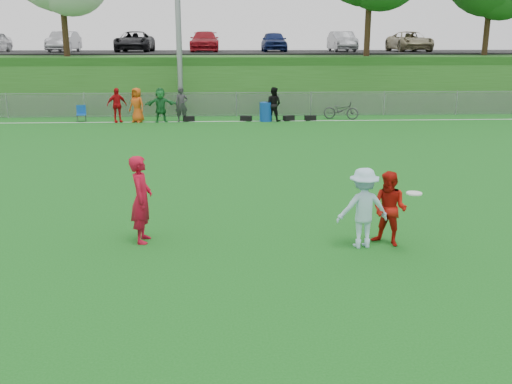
{
  "coord_description": "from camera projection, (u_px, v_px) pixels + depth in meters",
  "views": [
    {
      "loc": [
        -0.63,
        -10.58,
        4.02
      ],
      "look_at": [
        -0.02,
        0.5,
        1.03
      ],
      "focal_mm": 40.0,
      "sensor_mm": 36.0,
      "label": 1
    }
  ],
  "objects": [
    {
      "name": "frisbee",
      "position": [
        414.0,
        193.0,
        10.76
      ],
      "size": [
        0.3,
        0.3,
        0.03
      ],
      "color": "white",
      "rests_on": "ground"
    },
    {
      "name": "berm",
      "position": [
        233.0,
        75.0,
        40.78
      ],
      "size": [
        120.0,
        18.0,
        3.0
      ],
      "primitive_type": "cube",
      "color": "#1F5016",
      "rests_on": "ground"
    },
    {
      "name": "ground",
      "position": [
        259.0,
        249.0,
        11.28
      ],
      "size": [
        120.0,
        120.0,
        0.0
      ],
      "primitive_type": "plane",
      "color": "#125815",
      "rests_on": "ground"
    },
    {
      "name": "bicycle",
      "position": [
        341.0,
        110.0,
        29.31
      ],
      "size": [
        1.9,
        1.16,
        0.94
      ],
      "primitive_type": "imported",
      "rotation": [
        0.0,
        0.0,
        1.25
      ],
      "color": "#2D2D30",
      "rests_on": "ground"
    },
    {
      "name": "gear_bags",
      "position": [
        259.0,
        118.0,
        28.75
      ],
      "size": [
        6.74,
        0.49,
        0.26
      ],
      "color": "black",
      "rests_on": "ground"
    },
    {
      "name": "sideline_far",
      "position": [
        237.0,
        121.0,
        28.63
      ],
      "size": [
        60.0,
        0.1,
        0.01
      ],
      "primitive_type": "cube",
      "color": "white",
      "rests_on": "ground"
    },
    {
      "name": "fence",
      "position": [
        236.0,
        104.0,
        30.39
      ],
      "size": [
        58.0,
        0.06,
        1.3
      ],
      "color": "gray",
      "rests_on": "ground"
    },
    {
      "name": "camp_chair",
      "position": [
        82.0,
        117.0,
        28.42
      ],
      "size": [
        0.53,
        0.53,
        0.82
      ],
      "rotation": [
        0.0,
        0.0,
        0.17
      ],
      "color": "#0E479E",
      "rests_on": "ground"
    },
    {
      "name": "car_row",
      "position": [
        216.0,
        42.0,
        41.07
      ],
      "size": [
        32.04,
        5.18,
        1.44
      ],
      "color": "silver",
      "rests_on": "parking_lot"
    },
    {
      "name": "player_red_center",
      "position": [
        390.0,
        209.0,
        11.31
      ],
      "size": [
        0.92,
        0.91,
        1.5
      ],
      "primitive_type": "imported",
      "rotation": [
        0.0,
        0.0,
        -0.71
      ],
      "color": "#B6140C",
      "rests_on": "ground"
    },
    {
      "name": "parking_lot",
      "position": [
        232.0,
        52.0,
        42.3
      ],
      "size": [
        120.0,
        12.0,
        0.1
      ],
      "primitive_type": "cube",
      "color": "black",
      "rests_on": "berm"
    },
    {
      "name": "recycling_bin",
      "position": [
        266.0,
        112.0,
        28.58
      ],
      "size": [
        0.73,
        0.73,
        0.94
      ],
      "primitive_type": "cylinder",
      "rotation": [
        0.0,
        0.0,
        0.18
      ],
      "color": "#0E3F9C",
      "rests_on": "ground"
    },
    {
      "name": "spectator_row",
      "position": [
        176.0,
        105.0,
        28.25
      ],
      "size": [
        8.82,
        0.95,
        1.69
      ],
      "color": "red",
      "rests_on": "ground"
    },
    {
      "name": "player_red_left",
      "position": [
        141.0,
        199.0,
        11.46
      ],
      "size": [
        0.45,
        0.66,
        1.78
      ],
      "primitive_type": "imported",
      "rotation": [
        0.0,
        0.0,
        1.54
      ],
      "color": "#AF0C25",
      "rests_on": "ground"
    },
    {
      "name": "player_blue",
      "position": [
        363.0,
        208.0,
        11.19
      ],
      "size": [
        1.09,
        0.7,
        1.6
      ],
      "primitive_type": "imported",
      "rotation": [
        0.0,
        0.0,
        3.25
      ],
      "color": "#A9D3EB",
      "rests_on": "ground"
    }
  ]
}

